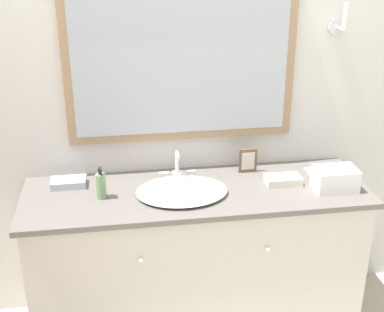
{
  "coord_description": "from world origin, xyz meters",
  "views": [
    {
      "loc": [
        -0.4,
        -2.16,
        2.18
      ],
      "look_at": [
        -0.02,
        0.33,
        1.08
      ],
      "focal_mm": 50.0,
      "sensor_mm": 36.0,
      "label": 1
    }
  ],
  "objects_px": {
    "appliance_box": "(335,179)",
    "picture_frame": "(248,161)",
    "sink_basin": "(182,190)",
    "soap_bottle": "(101,185)"
  },
  "relations": [
    {
      "from": "sink_basin",
      "to": "picture_frame",
      "type": "relative_size",
      "value": 3.41
    },
    {
      "from": "appliance_box",
      "to": "sink_basin",
      "type": "bearing_deg",
      "value": 174.57
    },
    {
      "from": "soap_bottle",
      "to": "appliance_box",
      "type": "height_order",
      "value": "soap_bottle"
    },
    {
      "from": "soap_bottle",
      "to": "sink_basin",
      "type": "bearing_deg",
      "value": -1.63
    },
    {
      "from": "soap_bottle",
      "to": "appliance_box",
      "type": "relative_size",
      "value": 0.8
    },
    {
      "from": "sink_basin",
      "to": "soap_bottle",
      "type": "height_order",
      "value": "soap_bottle"
    },
    {
      "from": "sink_basin",
      "to": "picture_frame",
      "type": "bearing_deg",
      "value": 26.6
    },
    {
      "from": "sink_basin",
      "to": "picture_frame",
      "type": "distance_m",
      "value": 0.45
    },
    {
      "from": "sink_basin",
      "to": "appliance_box",
      "type": "relative_size",
      "value": 2.17
    },
    {
      "from": "appliance_box",
      "to": "picture_frame",
      "type": "xyz_separation_m",
      "value": [
        -0.4,
        0.28,
        0.01
      ]
    }
  ]
}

